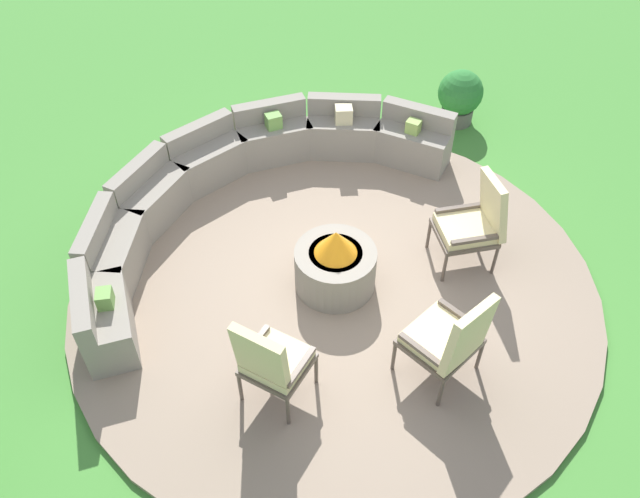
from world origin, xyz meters
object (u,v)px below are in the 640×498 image
at_px(lounge_chair_front_left, 271,361).
at_px(potted_plant_3, 460,96).
at_px(curved_stone_bench, 239,184).
at_px(lounge_chair_back_left, 475,221).
at_px(fire_pit, 335,264).
at_px(lounge_chair_front_right, 450,338).

relative_size(lounge_chair_front_left, potted_plant_3, 1.48).
distance_m(curved_stone_bench, lounge_chair_back_left, 2.70).
height_order(fire_pit, curved_stone_bench, fire_pit).
xyz_separation_m(fire_pit, potted_plant_3, (3.45, 0.55, 0.05)).
xyz_separation_m(lounge_chair_front_right, potted_plant_3, (3.71, 2.01, -0.20)).
relative_size(curved_stone_bench, potted_plant_3, 6.48).
distance_m(lounge_chair_front_left, lounge_chair_back_left, 2.66).
height_order(fire_pit, lounge_chair_back_left, lounge_chair_back_left).
bearing_deg(lounge_chair_front_right, potted_plant_3, 35.68).
bearing_deg(lounge_chair_front_left, fire_pit, 96.78).
bearing_deg(curved_stone_bench, fire_pit, -100.64).
distance_m(curved_stone_bench, lounge_chair_front_left, 2.70).
height_order(lounge_chair_front_left, potted_plant_3, lounge_chair_front_left).
height_order(fire_pit, potted_plant_3, fire_pit).
height_order(curved_stone_bench, potted_plant_3, curved_stone_bench).
bearing_deg(fire_pit, lounge_chair_back_left, -37.23).
bearing_deg(lounge_chair_back_left, lounge_chair_front_left, 118.96).
distance_m(curved_stone_bench, lounge_chair_front_right, 3.16).
bearing_deg(curved_stone_bench, lounge_chair_back_left, -70.95).
height_order(lounge_chair_front_left, lounge_chair_back_left, lounge_chair_front_left).
height_order(lounge_chair_back_left, potted_plant_3, lounge_chair_back_left).
relative_size(fire_pit, lounge_chair_front_left, 0.75).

